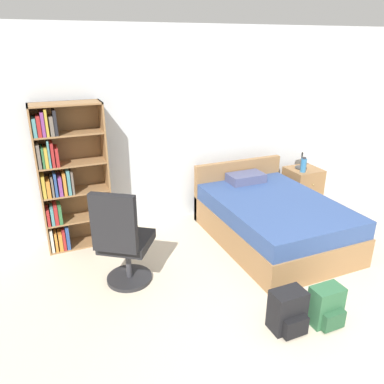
% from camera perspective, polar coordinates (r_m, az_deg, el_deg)
% --- Properties ---
extents(ground_plane, '(14.00, 14.00, 0.00)m').
position_cam_1_polar(ground_plane, '(3.51, 25.94, -23.57)').
color(ground_plane, beige).
extents(wall_back, '(9.00, 0.06, 2.60)m').
position_cam_1_polar(wall_back, '(5.25, 1.52, 9.99)').
color(wall_back, silver).
rests_on(wall_back, ground_plane).
extents(bookshelf, '(0.79, 0.32, 1.76)m').
position_cam_1_polar(bookshelf, '(4.65, -18.81, 1.90)').
color(bookshelf, olive).
rests_on(bookshelf, ground_plane).
extents(bed, '(1.35, 1.92, 0.82)m').
position_cam_1_polar(bed, '(4.88, 11.91, -3.94)').
color(bed, olive).
rests_on(bed, ground_plane).
extents(office_chair, '(0.70, 0.72, 1.10)m').
position_cam_1_polar(office_chair, '(3.84, -10.50, -7.54)').
color(office_chair, '#232326').
rests_on(office_chair, ground_plane).
extents(nightstand, '(0.48, 0.48, 0.59)m').
position_cam_1_polar(nightstand, '(6.04, 16.43, 0.75)').
color(nightstand, olive).
rests_on(nightstand, ground_plane).
extents(table_lamp, '(0.21, 0.21, 0.42)m').
position_cam_1_polar(table_lamp, '(5.86, 16.56, 6.41)').
color(table_lamp, '#333333').
rests_on(table_lamp, nightstand).
extents(water_bottle, '(0.08, 0.08, 0.23)m').
position_cam_1_polar(water_bottle, '(5.76, 16.63, 3.95)').
color(water_bottle, teal).
rests_on(water_bottle, nightstand).
extents(backpack_green, '(0.29, 0.24, 0.37)m').
position_cam_1_polar(backpack_green, '(3.71, 19.79, -16.11)').
color(backpack_green, '#2D603D').
rests_on(backpack_green, ground_plane).
extents(backpack_black, '(0.30, 0.26, 0.38)m').
position_cam_1_polar(backpack_black, '(3.55, 14.43, -17.24)').
color(backpack_black, black).
rests_on(backpack_black, ground_plane).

